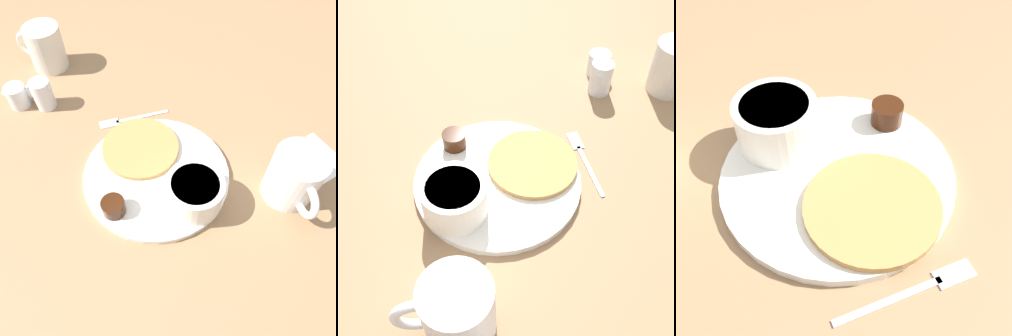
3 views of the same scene
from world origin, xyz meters
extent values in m
plane|color=#93704C|center=(0.00, 0.00, 0.00)|extent=(4.00, 4.00, 0.00)
cylinder|color=white|center=(0.00, 0.00, 0.01)|extent=(0.27, 0.27, 0.01)
cylinder|color=#B78447|center=(-0.06, 0.02, 0.02)|extent=(0.15, 0.15, 0.01)
cylinder|color=white|center=(0.09, 0.00, 0.04)|extent=(0.10, 0.10, 0.06)
cylinder|color=white|center=(0.09, 0.00, 0.07)|extent=(0.08, 0.08, 0.01)
cylinder|color=#38190A|center=(0.00, -0.10, 0.03)|extent=(0.04, 0.04, 0.03)
cylinder|color=white|center=(0.10, -0.02, 0.02)|extent=(0.04, 0.04, 0.02)
sphere|color=white|center=(0.10, -0.02, 0.04)|extent=(0.02, 0.02, 0.02)
cube|color=silver|center=(-0.13, 0.09, 0.00)|extent=(0.07, 0.10, 0.00)
cube|color=silver|center=(-0.16, 0.03, 0.00)|extent=(0.04, 0.04, 0.00)
camera|label=1|loc=(0.24, -0.23, 0.51)|focal=35.00mm
camera|label=2|loc=(0.30, 0.31, 0.53)|focal=45.00mm
camera|label=3|loc=(-0.19, 0.25, 0.38)|focal=45.00mm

